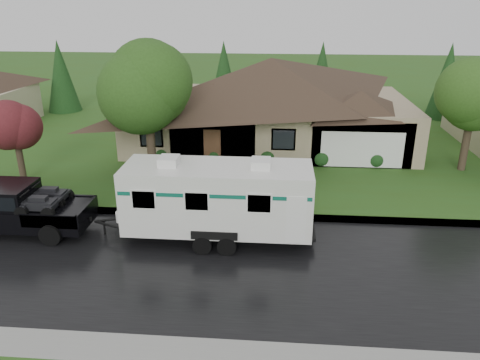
% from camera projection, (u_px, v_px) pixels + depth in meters
% --- Properties ---
extents(ground, '(140.00, 140.00, 0.00)m').
position_uv_depth(ground, '(213.00, 240.00, 19.36)').
color(ground, '#30551A').
rests_on(ground, ground).
extents(road, '(140.00, 8.00, 0.01)m').
position_uv_depth(road, '(206.00, 265.00, 17.50)').
color(road, black).
rests_on(road, ground).
extents(curb, '(140.00, 0.50, 0.15)m').
position_uv_depth(curb, '(219.00, 215.00, 21.43)').
color(curb, gray).
rests_on(curb, ground).
extents(lawn, '(140.00, 26.00, 0.15)m').
position_uv_depth(lawn, '(241.00, 138.00, 33.27)').
color(lawn, '#30551A').
rests_on(lawn, ground).
extents(house_main, '(19.44, 10.80, 6.90)m').
position_uv_depth(house_main, '(275.00, 92.00, 30.74)').
color(house_main, gray).
rests_on(house_main, lawn).
extents(tree_left_green, '(4.33, 4.33, 7.17)m').
position_uv_depth(tree_left_green, '(147.00, 88.00, 23.51)').
color(tree_left_green, '#382B1E').
rests_on(tree_left_green, lawn).
extents(tree_red, '(2.65, 2.65, 4.39)m').
position_uv_depth(tree_red, '(15.00, 127.00, 23.93)').
color(tree_red, '#382B1E').
rests_on(tree_red, lawn).
extents(tree_right_green, '(3.72, 3.72, 6.16)m').
position_uv_depth(tree_right_green, '(474.00, 95.00, 25.32)').
color(tree_right_green, '#382B1E').
rests_on(tree_right_green, lawn).
extents(shrub_row, '(13.60, 1.00, 1.00)m').
position_uv_depth(shrub_row, '(267.00, 156.00, 27.61)').
color(shrub_row, '#143814').
rests_on(shrub_row, lawn).
extents(pickup_truck, '(6.39, 2.43, 2.13)m').
position_uv_depth(pickup_truck, '(11.00, 207.00, 19.69)').
color(pickup_truck, black).
rests_on(pickup_truck, ground).
extents(travel_trailer, '(7.89, 2.77, 3.54)m').
position_uv_depth(travel_trailer, '(218.00, 197.00, 18.76)').
color(travel_trailer, white).
rests_on(travel_trailer, ground).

